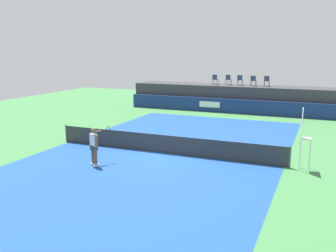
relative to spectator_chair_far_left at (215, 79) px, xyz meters
name	(u,v)px	position (x,y,z in m)	size (l,w,h in m)	color
ground_plane	(184,140)	(1.69, -12.27, -2.69)	(48.00, 48.00, 0.00)	#3D7A42
court_inner	(164,153)	(1.69, -15.27, -2.69)	(12.00, 22.00, 0.00)	#1C478C
sponsor_wall	(228,106)	(1.69, -1.77, -2.09)	(18.00, 0.22, 1.20)	navy
spectator_platform	(233,98)	(1.69, 0.03, -1.59)	(18.00, 2.80, 2.20)	#38383D
spectator_chair_far_left	(215,79)	(0.00, 0.00, 0.00)	(0.47, 0.47, 0.89)	#2D3D56
spectator_chair_left	(228,79)	(1.15, 0.21, 0.00)	(0.47, 0.47, 0.89)	#2D3D56
spectator_chair_center	(240,80)	(2.18, 0.25, 0.00)	(0.44, 0.44, 0.89)	#2D3D56
spectator_chair_right	(253,80)	(3.40, -0.10, 0.00)	(0.44, 0.44, 0.89)	#2D3D56
spectator_chair_far_right	(267,81)	(4.50, 0.05, 0.00)	(0.47, 0.47, 0.89)	#2D3D56
umpire_chair	(304,135)	(8.41, -15.28, -1.11)	(0.48, 0.48, 2.76)	white
tennis_net	(164,144)	(1.69, -15.27, -2.22)	(12.40, 0.02, 0.95)	#2D2D2D
net_post_near	(66,133)	(-4.51, -15.27, -2.19)	(0.10, 0.10, 1.00)	#4C4C51
net_post_far	(290,157)	(7.89, -15.27, -2.19)	(0.10, 0.10, 1.00)	#4C4C51
tennis_player	(94,145)	(-0.42, -18.43, -1.73)	(0.59, 1.26, 1.77)	white
tennis_ball	(69,147)	(-3.53, -16.31, -2.66)	(0.07, 0.07, 0.07)	#D8EA33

